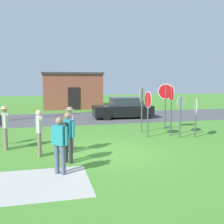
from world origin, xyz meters
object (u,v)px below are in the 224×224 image
at_px(person_with_sunhat, 4,125).
at_px(stop_sign_nearest, 142,101).
at_px(parked_car_on_street, 123,109).
at_px(person_in_teal, 60,142).
at_px(stop_sign_far_back, 165,98).
at_px(stop_sign_center_cluster, 171,102).
at_px(stop_sign_rear_right, 196,111).
at_px(person_in_dark_shirt, 70,127).
at_px(stop_sign_leaning_right, 180,110).
at_px(stop_sign_rear_left, 148,106).
at_px(person_on_left, 67,134).
at_px(person_near_signs, 39,130).

bearing_deg(person_with_sunhat, stop_sign_nearest, 17.79).
relative_size(parked_car_on_street, person_in_teal, 2.58).
bearing_deg(parked_car_on_street, stop_sign_far_back, -78.99).
bearing_deg(stop_sign_center_cluster, stop_sign_rear_right, -33.15).
height_order(stop_sign_rear_right, person_in_dark_shirt, stop_sign_rear_right).
height_order(stop_sign_nearest, stop_sign_center_cluster, stop_sign_center_cluster).
distance_m(person_in_teal, person_with_sunhat, 3.92).
distance_m(parked_car_on_street, stop_sign_nearest, 5.63).
distance_m(stop_sign_rear_right, stop_sign_far_back, 2.38).
bearing_deg(stop_sign_far_back, person_with_sunhat, -162.36).
xyz_separation_m(stop_sign_rear_right, person_in_teal, (-6.61, -3.67, -0.33)).
bearing_deg(person_in_dark_shirt, stop_sign_far_back, 32.49).
relative_size(stop_sign_leaning_right, person_with_sunhat, 1.15).
relative_size(stop_sign_rear_left, stop_sign_nearest, 0.93).
bearing_deg(stop_sign_nearest, stop_sign_center_cluster, -45.57).
bearing_deg(stop_sign_rear_left, stop_sign_nearest, 83.94).
relative_size(stop_sign_leaning_right, person_on_left, 1.19).
bearing_deg(stop_sign_far_back, stop_sign_leaning_right, -95.78).
height_order(stop_sign_rear_left, person_in_dark_shirt, stop_sign_rear_left).
bearing_deg(parked_car_on_street, stop_sign_center_cluster, -85.33).
height_order(stop_sign_leaning_right, person_near_signs, stop_sign_leaning_right).
bearing_deg(stop_sign_center_cluster, parked_car_on_street, 94.67).
xyz_separation_m(stop_sign_center_cluster, person_in_dark_shirt, (-5.13, -1.92, -0.73)).
height_order(person_near_signs, person_on_left, same).
height_order(stop_sign_leaning_right, person_in_teal, stop_sign_leaning_right).
relative_size(stop_sign_rear_right, person_on_left, 1.12).
bearing_deg(stop_sign_nearest, stop_sign_leaning_right, -51.44).
bearing_deg(parked_car_on_street, stop_sign_rear_left, -96.02).
relative_size(stop_sign_leaning_right, stop_sign_center_cluster, 0.81).
relative_size(parked_car_on_street, person_near_signs, 2.58).
xyz_separation_m(stop_sign_rear_right, person_on_left, (-6.31, -2.64, -0.30)).
relative_size(stop_sign_far_back, stop_sign_rear_left, 1.15).
bearing_deg(stop_sign_leaning_right, parked_car_on_street, 96.04).
relative_size(person_in_dark_shirt, person_with_sunhat, 1.00).
distance_m(person_near_signs, person_with_sunhat, 1.88).
xyz_separation_m(stop_sign_far_back, stop_sign_nearest, (-1.56, -0.48, -0.12)).
distance_m(person_with_sunhat, person_on_left, 3.28).
bearing_deg(stop_sign_far_back, person_in_teal, -135.61).
bearing_deg(stop_sign_rear_left, parked_car_on_street, 83.98).
bearing_deg(person_in_teal, person_on_left, 73.88).
height_order(person_with_sunhat, person_on_left, person_with_sunhat).
bearing_deg(person_in_teal, parked_car_on_street, 65.15).
distance_m(stop_sign_center_cluster, person_in_teal, 7.13).
relative_size(stop_sign_rear_right, person_in_teal, 1.12).
height_order(stop_sign_rear_right, person_on_left, stop_sign_rear_right).
bearing_deg(person_near_signs, stop_sign_leaning_right, 14.63).
relative_size(person_in_dark_shirt, person_in_teal, 1.03).
height_order(stop_sign_rear_left, person_on_left, stop_sign_rear_left).
bearing_deg(stop_sign_rear_left, person_on_left, -141.77).
relative_size(stop_sign_rear_right, stop_sign_center_cluster, 0.76).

